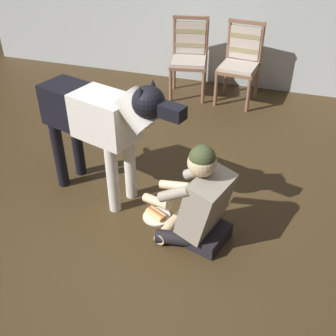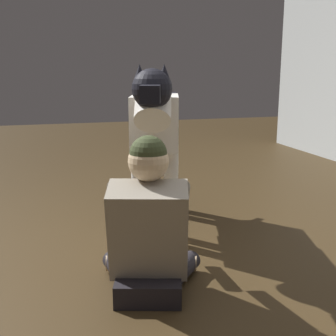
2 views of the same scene
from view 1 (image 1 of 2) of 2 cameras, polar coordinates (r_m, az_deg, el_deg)
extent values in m
plane|color=#3D2D18|center=(3.34, -2.82, -9.19)|extent=(14.38, 14.38, 0.00)
cylinder|color=brown|center=(5.29, 4.93, 11.10)|extent=(0.04, 0.04, 0.42)
cylinder|color=brown|center=(5.32, 0.37, 11.36)|extent=(0.04, 0.04, 0.42)
cylinder|color=brown|center=(5.67, 5.16, 12.77)|extent=(0.04, 0.04, 0.42)
cylinder|color=brown|center=(5.70, 0.87, 13.00)|extent=(0.04, 0.04, 0.42)
cube|color=brown|center=(5.40, 2.90, 14.35)|extent=(0.54, 0.54, 0.04)
cube|color=#BDAE9F|center=(5.39, 2.92, 14.73)|extent=(0.50, 0.50, 0.04)
cylinder|color=brown|center=(5.50, 5.44, 17.70)|extent=(0.04, 0.04, 0.52)
cylinder|color=brown|center=(5.53, 0.92, 17.92)|extent=(0.04, 0.04, 0.52)
cube|color=brown|center=(5.45, 3.26, 20.24)|extent=(0.46, 0.13, 0.04)
cube|color=#BDAE9F|center=(5.52, 3.17, 17.72)|extent=(0.38, 0.12, 0.40)
cube|color=#95885D|center=(5.49, 3.20, 18.61)|extent=(0.39, 0.13, 0.06)
cube|color=#95885D|center=(5.54, 3.14, 16.84)|extent=(0.39, 0.13, 0.06)
cylinder|color=brown|center=(5.14, 11.13, 9.87)|extent=(0.04, 0.04, 0.42)
cylinder|color=brown|center=(5.24, 6.67, 10.76)|extent=(0.04, 0.04, 0.42)
cylinder|color=brown|center=(5.52, 12.25, 11.48)|extent=(0.04, 0.04, 0.42)
cylinder|color=brown|center=(5.61, 8.05, 12.30)|extent=(0.04, 0.04, 0.42)
cube|color=brown|center=(5.29, 9.77, 13.43)|extent=(0.51, 0.51, 0.04)
cube|color=#BDAE9F|center=(5.27, 9.81, 13.81)|extent=(0.47, 0.47, 0.04)
cylinder|color=brown|center=(5.35, 12.94, 16.50)|extent=(0.04, 0.04, 0.52)
cylinder|color=brown|center=(5.44, 8.50, 17.27)|extent=(0.04, 0.04, 0.52)
cube|color=brown|center=(5.32, 10.99, 19.35)|extent=(0.46, 0.09, 0.04)
cube|color=#BDAE9F|center=(5.39, 10.69, 16.79)|extent=(0.38, 0.09, 0.40)
cube|color=#95885D|center=(5.36, 10.80, 17.69)|extent=(0.39, 0.10, 0.06)
cube|color=#95885D|center=(5.42, 10.59, 15.90)|extent=(0.39, 0.10, 0.06)
cube|color=black|center=(3.25, 5.76, -9.38)|extent=(0.33, 0.39, 0.12)
cylinder|color=black|center=(3.21, 1.86, -9.82)|extent=(0.41, 0.17, 0.11)
cylinder|color=beige|center=(3.31, 0.32, -8.17)|extent=(0.17, 0.37, 0.09)
cylinder|color=black|center=(3.41, 4.71, -6.78)|extent=(0.37, 0.35, 0.11)
cylinder|color=beige|center=(3.42, 1.93, -6.57)|extent=(0.22, 0.37, 0.09)
cube|color=gray|center=(3.07, 5.26, -4.99)|extent=(0.42, 0.47, 0.52)
cylinder|color=gray|center=(2.93, 0.97, -3.63)|extent=(0.30, 0.16, 0.24)
cylinder|color=beige|center=(3.18, -1.58, -4.70)|extent=(0.27, 0.18, 0.12)
cylinder|color=gray|center=(3.17, 4.48, -0.38)|extent=(0.30, 0.16, 0.24)
cylinder|color=beige|center=(3.34, 0.94, -2.46)|extent=(0.28, 0.11, 0.12)
sphere|color=beige|center=(2.88, 4.77, 0.76)|extent=(0.21, 0.21, 0.21)
sphere|color=#384125|center=(2.86, 4.80, 1.37)|extent=(0.19, 0.19, 0.19)
cylinder|color=silver|center=(3.55, -5.32, 0.16)|extent=(0.10, 0.10, 0.63)
cylinder|color=silver|center=(3.41, -7.71, -1.62)|extent=(0.10, 0.10, 0.63)
cylinder|color=black|center=(3.92, -12.51, 3.11)|extent=(0.10, 0.10, 0.63)
cylinder|color=black|center=(3.80, -14.90, 1.61)|extent=(0.10, 0.10, 0.63)
cube|color=silver|center=(3.30, -8.83, 7.09)|extent=(0.57, 0.45, 0.36)
cube|color=black|center=(3.55, -13.47, 8.59)|extent=(0.50, 0.42, 0.35)
cylinder|color=silver|center=(3.03, -4.29, 8.00)|extent=(0.41, 0.32, 0.36)
sphere|color=black|center=(2.93, -2.74, 9.16)|extent=(0.24, 0.24, 0.24)
cube|color=black|center=(2.83, 0.60, 7.83)|extent=(0.21, 0.16, 0.10)
cone|color=black|center=(2.95, -2.12, 11.32)|extent=(0.11, 0.11, 0.11)
cone|color=black|center=(2.85, -3.88, 10.34)|extent=(0.11, 0.11, 0.11)
cylinder|color=black|center=(3.72, -15.90, 8.87)|extent=(0.32, 0.13, 0.21)
cylinder|color=silver|center=(3.49, -1.62, -6.78)|extent=(0.24, 0.24, 0.01)
cylinder|color=#DAB066|center=(3.46, -1.89, -6.57)|extent=(0.18, 0.12, 0.05)
cylinder|color=#DAB066|center=(3.48, -1.37, -6.24)|extent=(0.18, 0.12, 0.05)
cylinder|color=#B14E2F|center=(3.46, -1.63, -6.31)|extent=(0.18, 0.12, 0.04)
camera|label=2|loc=(2.70, 51.38, -4.76)|focal=46.79mm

